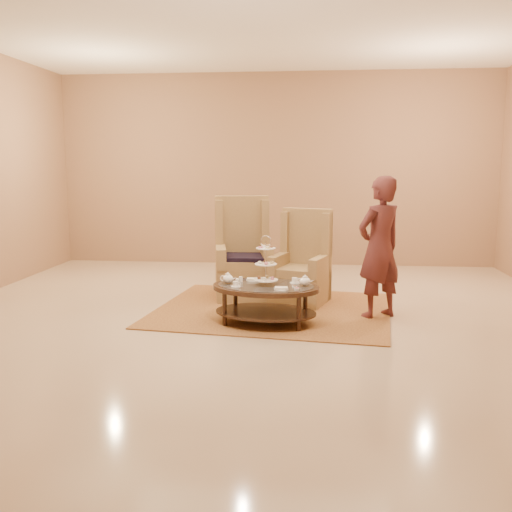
# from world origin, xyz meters

# --- Properties ---
(ground) EXTENTS (8.00, 8.00, 0.00)m
(ground) POSITION_xyz_m (0.00, 0.00, 0.00)
(ground) COLOR beige
(ground) RESTS_ON ground
(ceiling) EXTENTS (8.00, 8.00, 0.02)m
(ceiling) POSITION_xyz_m (0.00, 0.00, 0.00)
(ceiling) COLOR white
(ceiling) RESTS_ON ground
(wall_back) EXTENTS (8.00, 0.04, 3.50)m
(wall_back) POSITION_xyz_m (0.00, 4.00, 1.75)
(wall_back) COLOR #9A7154
(wall_back) RESTS_ON ground
(rug) EXTENTS (3.21, 2.78, 0.02)m
(rug) POSITION_xyz_m (0.21, 0.53, 0.01)
(rug) COLOR #A9783C
(rug) RESTS_ON ground
(tea_table) EXTENTS (1.36, 1.04, 1.05)m
(tea_table) POSITION_xyz_m (0.17, -0.11, 0.38)
(tea_table) COLOR black
(tea_table) RESTS_ON ground
(armchair_left) EXTENTS (0.89, 0.92, 1.41)m
(armchair_left) POSITION_xyz_m (-0.27, 1.27, 0.48)
(armchair_left) COLOR #9D7B4A
(armchair_left) RESTS_ON ground
(armchair_right) EXTENTS (0.86, 0.88, 1.26)m
(armchair_right) POSITION_xyz_m (0.57, 1.02, 0.42)
(armchair_right) COLOR #9D7B4A
(armchair_right) RESTS_ON ground
(person) EXTENTS (0.75, 0.70, 1.72)m
(person) POSITION_xyz_m (1.51, 0.33, 0.86)
(person) COLOR #522323
(person) RESTS_ON ground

